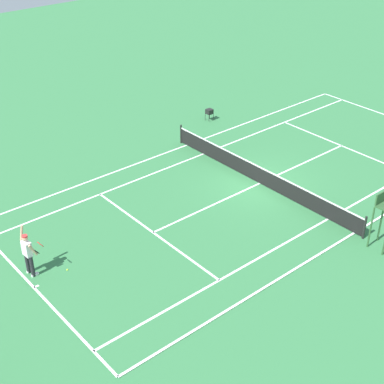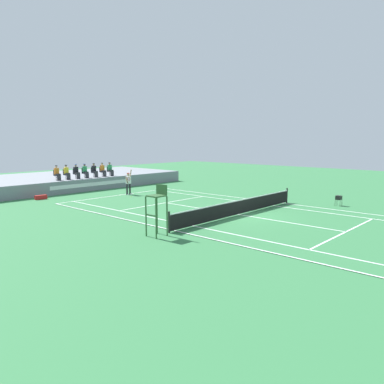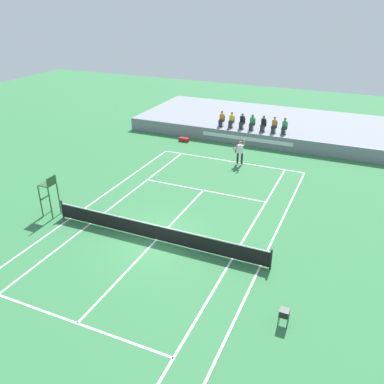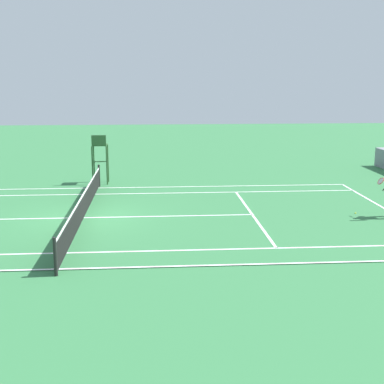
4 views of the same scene
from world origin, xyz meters
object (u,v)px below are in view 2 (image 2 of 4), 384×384
at_px(spectator_seated_6, 110,169).
at_px(ball_hopper, 339,198).
at_px(umpire_chair, 157,204).
at_px(equipment_bag, 41,197).
at_px(spectator_seated_4, 94,170).
at_px(tennis_player, 128,183).
at_px(spectator_seated_3, 85,171).
at_px(spectator_seated_0, 57,173).
at_px(spectator_seated_5, 103,170).
at_px(tennis_ball, 131,197).
at_px(spectator_seated_2, 76,172).
at_px(spectator_seated_1, 67,172).

xyz_separation_m(spectator_seated_6, ball_hopper, (4.42, -20.11, -1.13)).
relative_size(umpire_chair, equipment_bag, 2.68).
xyz_separation_m(spectator_seated_4, tennis_player, (-0.29, -5.30, -0.70)).
height_order(spectator_seated_3, spectator_seated_4, same).
xyz_separation_m(spectator_seated_0, spectator_seated_5, (4.58, 0.00, 0.00)).
height_order(spectator_seated_6, equipment_bag, spectator_seated_6).
height_order(spectator_seated_4, equipment_bag, spectator_seated_4).
xyz_separation_m(spectator_seated_4, equipment_bag, (-6.26, -2.17, -1.54)).
bearing_deg(spectator_seated_0, umpire_chair, -103.61).
distance_m(tennis_player, tennis_ball, 1.64).
relative_size(spectator_seated_2, spectator_seated_5, 1.00).
xyz_separation_m(spectator_seated_4, spectator_seated_6, (1.75, 0.00, 0.00)).
height_order(spectator_seated_3, equipment_bag, spectator_seated_3).
height_order(spectator_seated_6, ball_hopper, spectator_seated_6).
bearing_deg(equipment_bag, spectator_seated_5, 16.83).
bearing_deg(spectator_seated_3, spectator_seated_1, 180.00).
height_order(spectator_seated_3, umpire_chair, umpire_chair).
height_order(tennis_ball, ball_hopper, ball_hopper).
height_order(spectator_seated_1, umpire_chair, umpire_chair).
distance_m(spectator_seated_1, spectator_seated_6, 4.53).
xyz_separation_m(tennis_player, equipment_bag, (-5.96, 3.13, -0.83)).
height_order(spectator_seated_2, umpire_chair, umpire_chair).
xyz_separation_m(spectator_seated_6, equipment_bag, (-8.01, -2.17, -1.54)).
relative_size(spectator_seated_1, tennis_player, 0.61).
bearing_deg(equipment_bag, tennis_player, -27.71).
height_order(spectator_seated_4, tennis_ball, spectator_seated_4).
bearing_deg(umpire_chair, equipment_bag, 84.18).
bearing_deg(tennis_ball, equipment_bag, 141.09).
height_order(spectator_seated_0, tennis_player, spectator_seated_0).
distance_m(spectator_seated_5, equipment_bag, 7.65).
relative_size(spectator_seated_3, spectator_seated_5, 1.00).
bearing_deg(ball_hopper, spectator_seated_6, 102.41).
relative_size(spectator_seated_0, equipment_bag, 1.39).
xyz_separation_m(spectator_seated_5, ball_hopper, (5.27, -20.11, -1.13)).
bearing_deg(spectator_seated_2, spectator_seated_6, 0.00).
bearing_deg(tennis_ball, tennis_player, 60.19).
bearing_deg(spectator_seated_3, ball_hopper, -70.46).
bearing_deg(umpire_chair, ball_hopper, -13.06).
height_order(spectator_seated_6, tennis_ball, spectator_seated_6).
bearing_deg(tennis_player, spectator_seated_1, 115.14).
bearing_deg(equipment_bag, umpire_chair, -95.82).
bearing_deg(spectator_seated_0, spectator_seated_6, 0.00).
relative_size(spectator_seated_3, spectator_seated_4, 1.00).
bearing_deg(umpire_chair, tennis_ball, 56.88).
relative_size(spectator_seated_2, umpire_chair, 0.52).
bearing_deg(spectator_seated_0, spectator_seated_1, 0.00).
distance_m(equipment_bag, ball_hopper, 21.83).
bearing_deg(umpire_chair, tennis_player, 57.20).
bearing_deg(tennis_ball, umpire_chair, -123.12).
distance_m(spectator_seated_1, tennis_player, 5.90).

